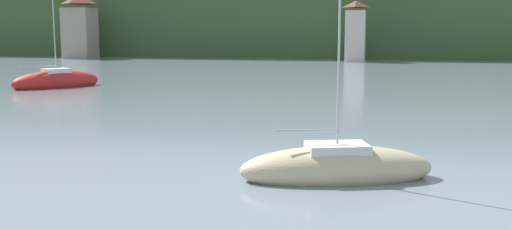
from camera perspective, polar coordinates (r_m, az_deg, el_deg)
The scene contains 5 objects.
wooded_hillside at distance 127.28m, azimuth 11.84°, elevation 8.77°, with size 352.00×46.09×31.66m.
shore_building_west at distance 109.29m, azimuth -16.43°, elevation 7.99°, with size 5.08×4.76×10.94m.
shore_building_westcentral at distance 95.11m, azimuth 9.45°, elevation 7.80°, with size 3.16×3.79×9.39m.
sailboat_far_0 at distance 53.69m, azimuth -18.46°, elevation 3.04°, with size 6.28×7.88×8.70m.
sailboat_mid_2 at distance 19.63m, azimuth 7.69°, elevation -4.99°, with size 6.66×3.99×8.38m.
Camera 1 is at (5.95, 15.94, 4.78)m, focal length 42.02 mm.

